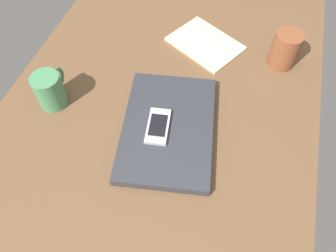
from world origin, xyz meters
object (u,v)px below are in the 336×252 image
Objects in this scene: laptop_closed at (168,128)px; coffee_mug at (50,90)px; pen_cup at (285,49)px; cell_phone_on_laptop at (158,126)px; notepad at (205,44)px.

coffee_mug is (0.36, 30.71, 3.49)cm from laptop_closed.
pen_cup is at bearing -47.26° from laptop_closed.
coffee_mug is (-30.77, 54.61, -0.45)cm from pen_cup.
laptop_closed is 2.98× the size of cell_phone_on_laptop.
cell_phone_on_laptop is 34.08cm from notepad.
pen_cup is 62.68cm from coffee_mug.
cell_phone_on_laptop is at bearing -157.55° from notepad.
notepad is (32.51, -1.90, -0.77)cm from laptop_closed.
laptop_closed is at bearing 142.48° from pen_cup.
cell_phone_on_laptop reaches higher than notepad.
pen_cup reaches higher than notepad.
coffee_mug reaches higher than laptop_closed.
notepad is 45.99cm from coffee_mug.
coffee_mug is at bearing 119.40° from pen_cup.
pen_cup is 22.54cm from notepad.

